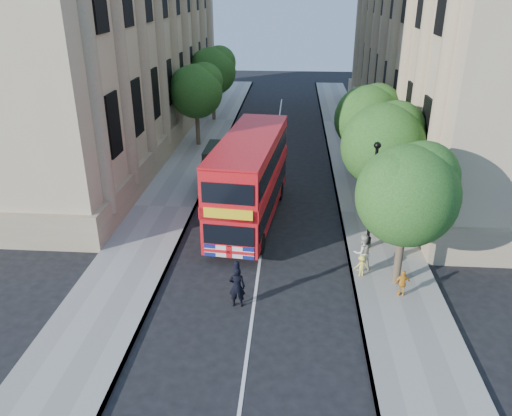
% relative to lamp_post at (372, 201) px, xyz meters
% --- Properties ---
extents(ground, '(120.00, 120.00, 0.00)m').
position_rel_lamp_post_xyz_m(ground, '(-5.00, -6.00, -2.51)').
color(ground, black).
rests_on(ground, ground).
extents(pavement_right, '(3.50, 80.00, 0.12)m').
position_rel_lamp_post_xyz_m(pavement_right, '(0.75, 4.00, -2.45)').
color(pavement_right, gray).
rests_on(pavement_right, ground).
extents(pavement_left, '(3.50, 80.00, 0.12)m').
position_rel_lamp_post_xyz_m(pavement_left, '(-10.75, 4.00, -2.45)').
color(pavement_left, gray).
rests_on(pavement_left, ground).
extents(building_right, '(12.00, 38.00, 18.00)m').
position_rel_lamp_post_xyz_m(building_right, '(8.80, 18.00, 6.49)').
color(building_right, tan).
rests_on(building_right, ground).
extents(building_left, '(12.00, 38.00, 18.00)m').
position_rel_lamp_post_xyz_m(building_left, '(-18.80, 18.00, 6.49)').
color(building_left, tan).
rests_on(building_left, ground).
extents(tree_right_near, '(4.00, 4.00, 6.08)m').
position_rel_lamp_post_xyz_m(tree_right_near, '(0.84, -2.97, 1.74)').
color(tree_right_near, '#473828').
rests_on(tree_right_near, ground).
extents(tree_right_mid, '(4.20, 4.20, 6.37)m').
position_rel_lamp_post_xyz_m(tree_right_mid, '(0.84, 3.03, 1.93)').
color(tree_right_mid, '#473828').
rests_on(tree_right_mid, ground).
extents(tree_right_far, '(4.00, 4.00, 6.15)m').
position_rel_lamp_post_xyz_m(tree_right_far, '(0.84, 9.03, 1.80)').
color(tree_right_far, '#473828').
rests_on(tree_right_far, ground).
extents(tree_left_far, '(4.00, 4.00, 6.30)m').
position_rel_lamp_post_xyz_m(tree_left_far, '(-10.96, 16.03, 1.93)').
color(tree_left_far, '#473828').
rests_on(tree_left_far, ground).
extents(tree_left_back, '(4.20, 4.20, 6.65)m').
position_rel_lamp_post_xyz_m(tree_left_back, '(-10.96, 24.03, 2.20)').
color(tree_left_back, '#473828').
rests_on(tree_left_back, ground).
extents(lamp_post, '(0.32, 0.32, 5.16)m').
position_rel_lamp_post_xyz_m(lamp_post, '(0.00, 0.00, 0.00)').
color(lamp_post, black).
rests_on(lamp_post, pavement_right).
extents(double_decker_bus, '(3.55, 9.94, 4.50)m').
position_rel_lamp_post_xyz_m(double_decker_bus, '(-5.81, 2.71, -0.03)').
color(double_decker_bus, red).
rests_on(double_decker_bus, ground).
extents(box_van, '(1.92, 4.66, 2.66)m').
position_rel_lamp_post_xyz_m(box_van, '(-7.90, 6.61, -1.21)').
color(box_van, black).
rests_on(box_van, ground).
extents(police_constable, '(0.64, 0.43, 1.73)m').
position_rel_lamp_post_xyz_m(police_constable, '(-5.64, -5.00, -1.65)').
color(police_constable, black).
rests_on(police_constable, ground).
extents(woman_pedestrian, '(0.98, 0.87, 1.69)m').
position_rel_lamp_post_xyz_m(woman_pedestrian, '(-0.54, -2.09, -1.54)').
color(woman_pedestrian, beige).
rests_on(woman_pedestrian, pavement_right).
extents(child_a, '(0.68, 0.33, 1.14)m').
position_rel_lamp_post_xyz_m(child_a, '(0.83, -3.99, -1.82)').
color(child_a, gold).
rests_on(child_a, pavement_right).
extents(child_b, '(0.67, 0.46, 0.96)m').
position_rel_lamp_post_xyz_m(child_b, '(-0.60, -2.59, -1.91)').
color(child_b, '#F9E354').
rests_on(child_b, pavement_right).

